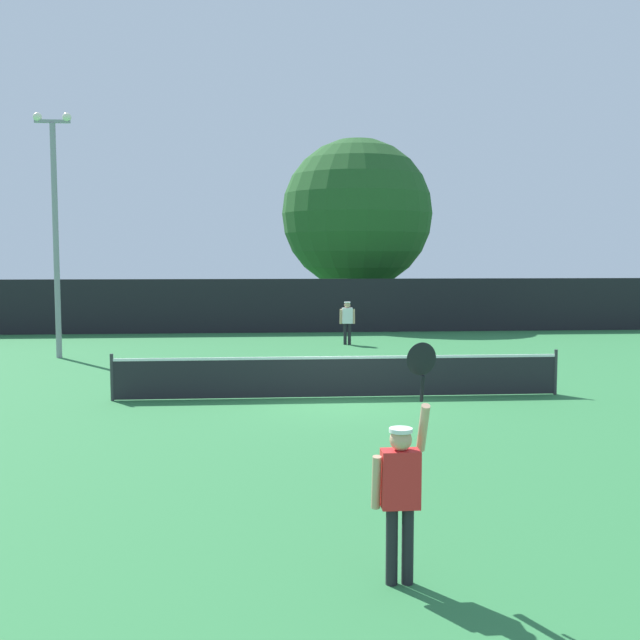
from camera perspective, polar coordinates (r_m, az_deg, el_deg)
ground_plane at (r=17.40m, az=1.44°, el=-5.93°), size 120.00×120.00×0.00m
tennis_net at (r=17.31m, az=1.44°, el=-4.26°), size 10.39×0.08×1.07m
perimeter_fence at (r=31.89m, az=-1.25°, el=1.10°), size 36.49×0.12×2.29m
player_serving at (r=7.61m, az=6.22°, el=-12.12°), size 0.68×0.38×2.42m
player_receiving at (r=27.51m, az=2.10°, el=0.10°), size 0.57×0.23×1.58m
tennis_ball at (r=20.93m, az=-6.55°, el=-4.01°), size 0.07×0.07×0.07m
light_pole at (r=25.30m, az=-19.55°, el=7.27°), size 1.18×0.28×7.75m
large_tree at (r=36.82m, az=2.83°, el=8.07°), size 7.30×7.30×8.96m
parked_car_near at (r=37.61m, az=-14.53°, el=0.96°), size 2.19×4.32×1.69m
parked_car_mid at (r=40.31m, az=11.82°, el=1.27°), size 2.11×4.29×1.69m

